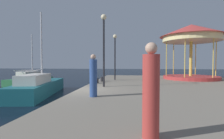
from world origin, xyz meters
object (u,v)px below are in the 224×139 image
object	(u,v)px
bollard_south	(102,79)
bollard_north	(95,81)
person_by_the_water	(151,93)
sailboat_green	(30,80)
lamp_post_far_end	(115,49)
bollard_center	(97,80)
carousel	(191,39)
person_far_corner	(93,77)
lamp_post_mid_promenade	(104,38)
sailboat_teal	(39,87)

from	to	relation	value
bollard_south	bollard_north	world-z (taller)	same
person_by_the_water	sailboat_green	bearing A→B (deg)	129.88
bollard_south	lamp_post_far_end	bearing A→B (deg)	60.72
sailboat_green	person_by_the_water	xyz separation A→B (m)	(11.38, -13.62, 1.16)
bollard_south	sailboat_green	bearing A→B (deg)	158.52
bollard_north	bollard_center	bearing A→B (deg)	79.91
bollard_center	bollard_north	bearing A→B (deg)	-100.09
lamp_post_far_end	carousel	bearing A→B (deg)	12.38
person_by_the_water	person_far_corner	world-z (taller)	person_by_the_water
bollard_north	person_far_corner	xyz separation A→B (m)	(0.99, -4.78, 0.70)
sailboat_green	person_far_corner	world-z (taller)	sailboat_green
bollard_north	bollard_center	xyz separation A→B (m)	(0.08, 0.43, 0.00)
lamp_post_mid_promenade	bollard_center	bearing A→B (deg)	113.48
carousel	person_far_corner	world-z (taller)	carousel
sailboat_green	lamp_post_mid_promenade	distance (m)	11.71
sailboat_teal	bollard_north	world-z (taller)	sailboat_teal
bollard_south	person_far_corner	size ratio (longest dim) A/B	0.21
sailboat_teal	lamp_post_mid_promenade	world-z (taller)	sailboat_teal
lamp_post_mid_promenade	carousel	bearing A→B (deg)	40.09
sailboat_teal	bollard_south	size ratio (longest dim) A/B	17.55
sailboat_teal	bollard_south	bearing A→B (deg)	28.27
sailboat_teal	bollard_south	world-z (taller)	sailboat_teal
bollard_center	carousel	bearing A→B (deg)	27.37
bollard_south	person_far_corner	distance (m)	6.35
lamp_post_far_end	person_by_the_water	bearing A→B (deg)	-80.87
lamp_post_mid_promenade	lamp_post_far_end	xyz separation A→B (m)	(0.25, 4.66, -0.29)
sailboat_green	bollard_north	bearing A→B (deg)	-30.35
sailboat_green	bollard_south	world-z (taller)	sailboat_green
sailboat_green	bollard_center	world-z (taller)	sailboat_green
person_far_corner	person_by_the_water	bearing A→B (deg)	-62.20
sailboat_green	person_by_the_water	size ratio (longest dim) A/B	2.85
lamp_post_far_end	person_far_corner	bearing A→B (deg)	-91.37
sailboat_green	bollard_north	distance (m)	9.61
sailboat_green	carousel	xyz separation A→B (m)	(16.62, -0.15, 4.12)
lamp_post_mid_promenade	lamp_post_far_end	size ratio (longest dim) A/B	1.12
lamp_post_far_end	bollard_center	world-z (taller)	lamp_post_far_end
bollard_center	sailboat_teal	bearing A→B (deg)	-163.28
carousel	person_by_the_water	xyz separation A→B (m)	(-5.24, -13.47, -2.96)
sailboat_teal	person_far_corner	distance (m)	6.47
sailboat_teal	bollard_south	xyz separation A→B (m)	(4.24, 2.28, 0.38)
lamp_post_far_end	bollard_north	xyz separation A→B (m)	(-1.18, -3.13, -2.64)
sailboat_green	bollard_south	distance (m)	9.19
lamp_post_far_end	bollard_north	bearing A→B (deg)	-110.65
sailboat_green	person_by_the_water	bearing A→B (deg)	-50.12
carousel	bollard_north	world-z (taller)	carousel
carousel	sailboat_green	bearing A→B (deg)	179.48
sailboat_green	bollard_center	distance (m)	9.47
sailboat_teal	lamp_post_mid_promenade	distance (m)	5.97
lamp_post_mid_promenade	bollard_center	distance (m)	3.63
lamp_post_far_end	bollard_north	distance (m)	4.26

